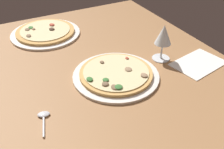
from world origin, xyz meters
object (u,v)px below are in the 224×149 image
object	(u,v)px
wine_glass_far	(163,36)
paper_menu	(198,63)
spoon	(44,118)
pizza_side	(45,32)
pizza_main	(116,74)

from	to	relation	value
wine_glass_far	paper_menu	world-z (taller)	wine_glass_far
wine_glass_far	spoon	distance (cm)	56.88
pizza_side	pizza_main	bearing A→B (deg)	-164.15
pizza_side	spoon	xyz separation A→B (cm)	(-57.93, 17.42, -0.71)
pizza_side	spoon	bearing A→B (deg)	163.27
pizza_main	pizza_side	size ratio (longest dim) A/B	0.98
wine_glass_far	paper_menu	size ratio (longest dim) A/B	0.73
paper_menu	spoon	distance (cm)	66.06
pizza_main	paper_menu	world-z (taller)	pizza_main
pizza_main	wine_glass_far	distance (cm)	25.45
pizza_side	paper_menu	distance (cm)	74.28
wine_glass_far	spoon	xyz separation A→B (cm)	(-12.32, 54.55, -10.36)
spoon	paper_menu	bearing A→B (deg)	-88.46
wine_glass_far	spoon	size ratio (longest dim) A/B	1.38
pizza_side	wine_glass_far	xyz separation A→B (cm)	(-45.61, -37.13, 9.66)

